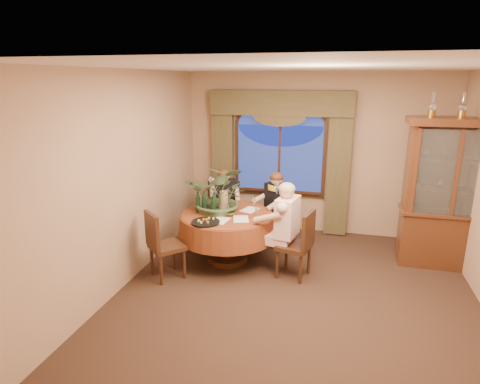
% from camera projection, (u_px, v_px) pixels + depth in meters
% --- Properties ---
extents(floor, '(5.00, 5.00, 0.00)m').
position_uv_depth(floor, '(294.00, 299.00, 5.05)').
color(floor, black).
rests_on(floor, ground).
extents(wall_back, '(4.50, 0.00, 4.50)m').
position_uv_depth(wall_back, '(314.00, 155.00, 7.00)').
color(wall_back, '#A17C5F').
rests_on(wall_back, ground).
extents(ceiling, '(5.00, 5.00, 0.00)m').
position_uv_depth(ceiling, '(303.00, 67.00, 4.29)').
color(ceiling, white).
rests_on(ceiling, wall_back).
extents(window, '(1.62, 0.10, 1.32)m').
position_uv_depth(window, '(279.00, 159.00, 7.10)').
color(window, navy).
rests_on(window, wall_back).
extents(arched_transom, '(1.60, 0.06, 0.44)m').
position_uv_depth(arched_transom, '(281.00, 115.00, 6.89)').
color(arched_transom, navy).
rests_on(arched_transom, wall_back).
extents(drapery_left, '(0.38, 0.14, 2.32)m').
position_uv_depth(drapery_left, '(223.00, 164.00, 7.33)').
color(drapery_left, '#423A1F').
rests_on(drapery_left, floor).
extents(drapery_right, '(0.38, 0.14, 2.32)m').
position_uv_depth(drapery_right, '(338.00, 170.00, 6.84)').
color(drapery_right, '#423A1F').
rests_on(drapery_right, floor).
extents(swag_valance, '(2.45, 0.16, 0.42)m').
position_uv_depth(swag_valance, '(280.00, 103.00, 6.76)').
color(swag_valance, '#423A1F').
rests_on(swag_valance, wall_back).
extents(dining_table, '(1.52, 1.52, 0.75)m').
position_uv_depth(dining_table, '(227.00, 237.00, 6.03)').
color(dining_table, maroon).
rests_on(dining_table, floor).
extents(china_cabinet, '(1.34, 0.53, 2.17)m').
position_uv_depth(china_cabinet, '(450.00, 195.00, 5.71)').
color(china_cabinet, '#3E2013').
rests_on(china_cabinet, floor).
extents(oil_lamp_left, '(0.11, 0.11, 0.34)m').
position_uv_depth(oil_lamp_left, '(433.00, 105.00, 5.46)').
color(oil_lamp_left, '#A5722D').
rests_on(oil_lamp_left, china_cabinet).
extents(oil_lamp_center, '(0.11, 0.11, 0.34)m').
position_uv_depth(oil_lamp_center, '(463.00, 105.00, 5.37)').
color(oil_lamp_center, '#A5722D').
rests_on(oil_lamp_center, china_cabinet).
extents(chair_right, '(0.51, 0.51, 0.96)m').
position_uv_depth(chair_right, '(294.00, 244.00, 5.52)').
color(chair_right, black).
rests_on(chair_right, floor).
extents(chair_back_right, '(0.58, 0.58, 0.96)m').
position_uv_depth(chair_back_right, '(274.00, 215.00, 6.68)').
color(chair_back_right, black).
rests_on(chair_back_right, floor).
extents(chair_back, '(0.55, 0.55, 0.96)m').
position_uv_depth(chair_back, '(221.00, 209.00, 7.03)').
color(chair_back, black).
rests_on(chair_back, floor).
extents(chair_front_left, '(0.59, 0.59, 0.96)m').
position_uv_depth(chair_front_left, '(167.00, 245.00, 5.50)').
color(chair_front_left, black).
rests_on(chair_front_left, floor).
extents(person_pink, '(0.53, 0.56, 1.34)m').
position_uv_depth(person_pink, '(287.00, 229.00, 5.56)').
color(person_pink, beige).
rests_on(person_pink, floor).
extents(person_back, '(0.54, 0.52, 1.22)m').
position_uv_depth(person_back, '(224.00, 203.00, 6.92)').
color(person_back, black).
rests_on(person_back, floor).
extents(person_scarf, '(0.61, 0.61, 1.26)m').
position_uv_depth(person_scarf, '(277.00, 210.00, 6.49)').
color(person_scarf, black).
rests_on(person_scarf, floor).
extents(stoneware_vase, '(0.16, 0.16, 0.31)m').
position_uv_depth(stoneware_vase, '(224.00, 201.00, 6.03)').
color(stoneware_vase, '#9A795E').
rests_on(stoneware_vase, dining_table).
extents(centerpiece_plant, '(0.98, 1.09, 0.85)m').
position_uv_depth(centerpiece_plant, '(220.00, 171.00, 5.90)').
color(centerpiece_plant, '#3E5433').
rests_on(centerpiece_plant, dining_table).
extents(olive_bowl, '(0.17, 0.17, 0.05)m').
position_uv_depth(olive_bowl, '(230.00, 214.00, 5.86)').
color(olive_bowl, '#4A5427').
rests_on(olive_bowl, dining_table).
extents(cheese_platter, '(0.40, 0.40, 0.02)m').
position_uv_depth(cheese_platter, '(206.00, 222.00, 5.55)').
color(cheese_platter, black).
rests_on(cheese_platter, dining_table).
extents(wine_bottle_0, '(0.07, 0.07, 0.33)m').
position_uv_depth(wine_bottle_0, '(198.00, 202.00, 5.95)').
color(wine_bottle_0, black).
rests_on(wine_bottle_0, dining_table).
extents(wine_bottle_1, '(0.07, 0.07, 0.33)m').
position_uv_depth(wine_bottle_1, '(214.00, 204.00, 5.87)').
color(wine_bottle_1, black).
rests_on(wine_bottle_1, dining_table).
extents(wine_bottle_2, '(0.07, 0.07, 0.33)m').
position_uv_depth(wine_bottle_2, '(205.00, 202.00, 5.95)').
color(wine_bottle_2, black).
rests_on(wine_bottle_2, dining_table).
extents(wine_bottle_3, '(0.07, 0.07, 0.33)m').
position_uv_depth(wine_bottle_3, '(199.00, 199.00, 6.09)').
color(wine_bottle_3, tan).
rests_on(wine_bottle_3, dining_table).
extents(wine_bottle_4, '(0.07, 0.07, 0.33)m').
position_uv_depth(wine_bottle_4, '(213.00, 199.00, 6.10)').
color(wine_bottle_4, black).
rests_on(wine_bottle_4, dining_table).
extents(wine_bottle_5, '(0.07, 0.07, 0.33)m').
position_uv_depth(wine_bottle_5, '(213.00, 201.00, 5.98)').
color(wine_bottle_5, tan).
rests_on(wine_bottle_5, dining_table).
extents(tasting_paper_0, '(0.29, 0.35, 0.00)m').
position_uv_depth(tasting_paper_0, '(241.00, 219.00, 5.70)').
color(tasting_paper_0, white).
rests_on(tasting_paper_0, dining_table).
extents(tasting_paper_1, '(0.29, 0.35, 0.00)m').
position_uv_depth(tasting_paper_1, '(250.00, 210.00, 6.10)').
color(tasting_paper_1, white).
rests_on(tasting_paper_1, dining_table).
extents(tasting_paper_2, '(0.25, 0.33, 0.00)m').
position_uv_depth(tasting_paper_2, '(220.00, 220.00, 5.64)').
color(tasting_paper_2, white).
rests_on(tasting_paper_2, dining_table).
extents(wine_glass_person_pink, '(0.07, 0.07, 0.18)m').
position_uv_depth(wine_glass_person_pink, '(257.00, 213.00, 5.70)').
color(wine_glass_person_pink, silver).
rests_on(wine_glass_person_pink, dining_table).
extents(wine_glass_person_back, '(0.07, 0.07, 0.18)m').
position_uv_depth(wine_glass_person_back, '(226.00, 198.00, 6.38)').
color(wine_glass_person_back, silver).
rests_on(wine_glass_person_back, dining_table).
extents(wine_glass_person_scarf, '(0.07, 0.07, 0.18)m').
position_uv_depth(wine_glass_person_scarf, '(253.00, 202.00, 6.18)').
color(wine_glass_person_scarf, silver).
rests_on(wine_glass_person_scarf, dining_table).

